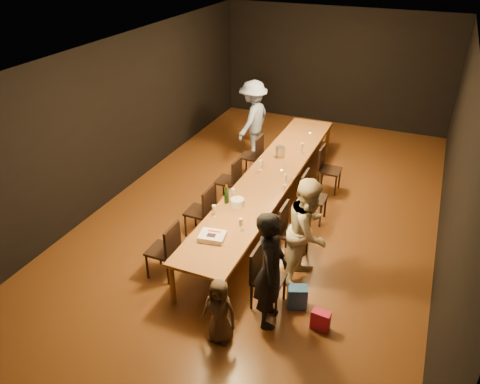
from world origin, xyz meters
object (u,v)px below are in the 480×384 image
at_px(table, 270,177).
at_px(chair_right_0, 269,278).
at_px(birthday_cake, 212,236).
at_px(plate_stack, 237,202).
at_px(man_blue, 253,119).
at_px(chair_right_2, 314,198).
at_px(chair_left_1, 199,211).
at_px(chair_left_3, 251,155).
at_px(ice_bucket, 280,152).
at_px(child, 219,311).
at_px(chair_left_2, 228,180).
at_px(woman_birthday, 271,270).
at_px(champagne_bottle, 227,194).
at_px(chair_left_0, 162,250).
at_px(woman_tan, 308,231).
at_px(chair_right_1, 294,233).
at_px(chair_right_3, 330,170).

distance_m(table, chair_right_0, 2.56).
distance_m(table, birthday_cake, 2.22).
bearing_deg(plate_stack, man_blue, 107.50).
xyz_separation_m(chair_right_2, chair_left_1, (-1.70, -1.20, 0.00)).
relative_size(chair_left_3, birthday_cake, 2.26).
xyz_separation_m(man_blue, ice_bucket, (1.10, -1.33, -0.04)).
bearing_deg(child, chair_left_2, 112.44).
height_order(woman_birthday, man_blue, man_blue).
bearing_deg(champagne_bottle, chair_left_0, -113.78).
bearing_deg(chair_right_0, woman_tan, 158.23).
height_order(chair_left_1, child, child).
bearing_deg(chair_left_0, chair_left_1, 0.00).
relative_size(chair_left_2, chair_left_3, 1.00).
relative_size(chair_right_2, chair_left_2, 1.00).
relative_size(chair_right_1, chair_right_3, 1.00).
height_order(chair_right_3, plate_stack, chair_right_3).
relative_size(chair_left_2, woman_tan, 0.55).
height_order(chair_left_0, woman_birthday, woman_birthday).
relative_size(man_blue, child, 1.88).
bearing_deg(birthday_cake, woman_tan, 16.14).
distance_m(chair_left_3, man_blue, 1.11).
relative_size(chair_right_1, chair_right_2, 1.00).
xyz_separation_m(chair_left_2, man_blue, (-0.34, 2.17, 0.42)).
bearing_deg(chair_right_3, chair_left_2, -54.78).
distance_m(chair_right_3, chair_left_1, 2.94).
height_order(table, ice_bucket, ice_bucket).
relative_size(chair_left_1, chair_left_3, 1.00).
bearing_deg(chair_right_0, chair_right_2, 180.00).
bearing_deg(ice_bucket, chair_right_2, -41.58).
bearing_deg(ice_bucket, child, -81.85).
relative_size(chair_left_1, champagne_bottle, 2.78).
height_order(chair_right_0, chair_left_2, same).
bearing_deg(woman_tan, woman_birthday, 174.57).
distance_m(chair_right_0, chair_right_3, 3.60).
height_order(woman_tan, birthday_cake, woman_tan).
bearing_deg(chair_left_1, birthday_cake, -143.28).
relative_size(chair_right_0, child, 0.98).
relative_size(table, plate_stack, 26.84).
bearing_deg(ice_bucket, chair_left_1, -110.45).
bearing_deg(chair_left_2, plate_stack, -149.36).
relative_size(plate_stack, champagne_bottle, 0.67).
height_order(chair_right_3, chair_left_3, same).
distance_m(chair_right_1, champagne_bottle, 1.26).
bearing_deg(child, table, 98.58).
bearing_deg(chair_right_0, ice_bucket, -163.78).
bearing_deg(champagne_bottle, woman_tan, -15.20).
bearing_deg(woman_birthday, child, 125.62).
xyz_separation_m(table, man_blue, (-1.19, 2.17, 0.19)).
bearing_deg(child, chair_left_3, 106.76).
relative_size(chair_right_3, plate_stack, 4.16).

